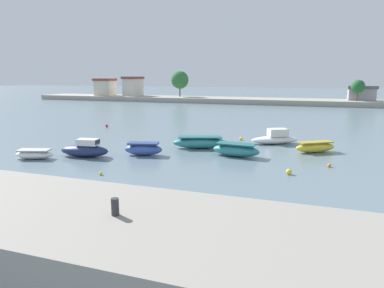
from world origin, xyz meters
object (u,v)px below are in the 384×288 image
at_px(moored_boat_4, 236,150).
at_px(mooring_buoy_3, 241,139).
at_px(moored_boat_2, 143,149).
at_px(moored_boat_6, 315,147).
at_px(moored_boat_0, 34,154).
at_px(mooring_buoy_0, 107,126).
at_px(mooring_buoy_1, 329,165).
at_px(mooring_buoy_4, 101,173).
at_px(moored_boat_3, 200,142).
at_px(moored_boat_5, 275,138).
at_px(moored_boat_1, 85,150).
at_px(mooring_buoy_2, 289,172).
at_px(mooring_bollard, 115,207).

relative_size(moored_boat_4, mooring_buoy_3, 11.82).
height_order(moored_boat_2, moored_boat_6, moored_boat_2).
xyz_separation_m(moored_boat_0, moored_boat_2, (8.39, 4.28, 0.17)).
xyz_separation_m(moored_boat_0, mooring_buoy_0, (-4.33, 18.09, -0.20)).
distance_m(moored_boat_4, mooring_buoy_3, 7.80).
xyz_separation_m(moored_boat_0, moored_boat_6, (23.23, 10.51, 0.10)).
distance_m(moored_boat_0, mooring_buoy_1, 24.76).
xyz_separation_m(moored_boat_6, mooring_buoy_1, (0.96, -5.25, -0.35)).
height_order(mooring_buoy_0, mooring_buoy_3, mooring_buoy_0).
bearing_deg(mooring_buoy_4, moored_boat_6, 40.67).
distance_m(moored_boat_2, mooring_buoy_4, 6.66).
bearing_deg(moored_boat_2, mooring_buoy_0, 118.74).
bearing_deg(moored_boat_2, moored_boat_3, 34.32).
bearing_deg(moored_boat_4, moored_boat_5, 72.41).
bearing_deg(moored_boat_2, mooring_buoy_3, 40.71).
relative_size(moored_boat_5, moored_boat_6, 1.32).
xyz_separation_m(moored_boat_2, mooring_buoy_0, (-12.72, 13.81, -0.37)).
bearing_deg(moored_boat_5, mooring_buoy_1, -86.24).
bearing_deg(moored_boat_3, mooring_buoy_0, 133.07).
bearing_deg(moored_boat_3, moored_boat_1, -160.56).
relative_size(moored_boat_0, moored_boat_6, 0.88).
bearing_deg(moored_boat_1, moored_boat_4, 11.05).
bearing_deg(mooring_buoy_0, mooring_buoy_2, -31.99).
height_order(moored_boat_0, mooring_buoy_0, moored_boat_0).
xyz_separation_m(moored_boat_0, moored_boat_4, (16.45, 6.55, 0.18)).
relative_size(moored_boat_5, mooring_buoy_1, 18.10).
bearing_deg(moored_boat_4, moored_boat_3, 156.09).
relative_size(moored_boat_4, mooring_buoy_0, 10.92).
bearing_deg(moored_boat_0, moored_boat_3, 18.54).
relative_size(moored_boat_3, moored_boat_6, 1.39).
height_order(mooring_buoy_1, mooring_buoy_4, mooring_buoy_1).
distance_m(moored_boat_0, moored_boat_5, 23.56).
height_order(moored_boat_4, mooring_buoy_4, moored_boat_4).
relative_size(mooring_buoy_3, mooring_buoy_4, 1.48).
distance_m(moored_boat_6, mooring_buoy_4, 19.75).
height_order(moored_boat_1, mooring_buoy_2, moored_boat_1).
distance_m(mooring_bollard, moored_boat_5, 27.23).
bearing_deg(mooring_buoy_3, mooring_buoy_4, -113.51).
height_order(moored_boat_0, mooring_buoy_3, moored_boat_0).
bearing_deg(mooring_buoy_4, moored_boat_1, 135.54).
relative_size(moored_boat_4, moored_boat_5, 0.82).
bearing_deg(mooring_bollard, moored_boat_2, 114.15).
bearing_deg(moored_boat_4, moored_boat_6, 34.87).
distance_m(moored_boat_1, mooring_buoy_1, 20.77).
height_order(moored_boat_4, moored_boat_6, moored_boat_4).
bearing_deg(moored_boat_5, moored_boat_0, -171.93).
xyz_separation_m(mooring_bollard, mooring_buoy_1, (7.85, 18.72, -2.70)).
relative_size(moored_boat_2, mooring_buoy_0, 9.06).
xyz_separation_m(moored_boat_5, mooring_buoy_4, (-11.04, -15.88, -0.46)).
height_order(moored_boat_2, mooring_buoy_3, moored_boat_2).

